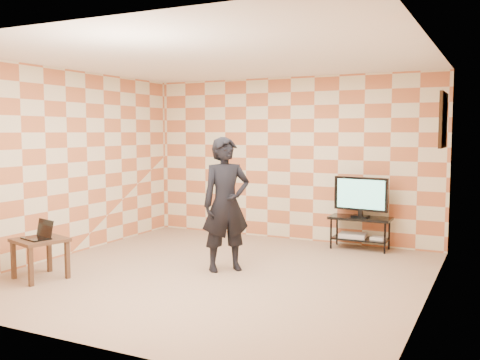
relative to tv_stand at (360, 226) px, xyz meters
name	(u,v)px	position (x,y,z in m)	size (l,w,h in m)	color
floor	(219,274)	(-1.26, -2.22, -0.36)	(5.00, 5.00, 0.00)	tan
wall_back	(290,159)	(-1.26, 0.28, 0.99)	(5.00, 0.02, 2.70)	beige
wall_front	(75,186)	(-1.26, -4.72, 0.99)	(5.00, 0.02, 2.70)	beige
wall_left	(68,163)	(-3.76, -2.22, 0.99)	(0.02, 5.00, 2.70)	beige
wall_right	(430,175)	(1.24, -2.22, 0.99)	(0.02, 5.00, 2.70)	beige
ceiling	(218,58)	(-1.26, -2.22, 2.34)	(5.00, 5.00, 0.02)	white
wall_art	(443,120)	(1.21, -0.67, 1.59)	(0.04, 0.72, 0.72)	black
tv_stand	(360,226)	(0.00, 0.00, 0.00)	(0.93, 0.42, 0.50)	black
tv	(361,195)	(0.00, 0.00, 0.48)	(0.84, 0.19, 0.61)	black
dvd_player	(353,235)	(-0.11, -0.01, -0.16)	(0.40, 0.28, 0.07)	#BABABC
game_console	(378,238)	(0.28, -0.02, -0.17)	(0.21, 0.15, 0.05)	silver
side_table	(40,246)	(-3.12, -3.38, 0.05)	(0.69, 0.69, 0.50)	#382217
laptop	(40,234)	(-3.12, -3.39, 0.19)	(0.40, 0.35, 0.23)	black
person	(226,204)	(-1.26, -2.02, 0.50)	(0.63, 0.42, 1.73)	black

